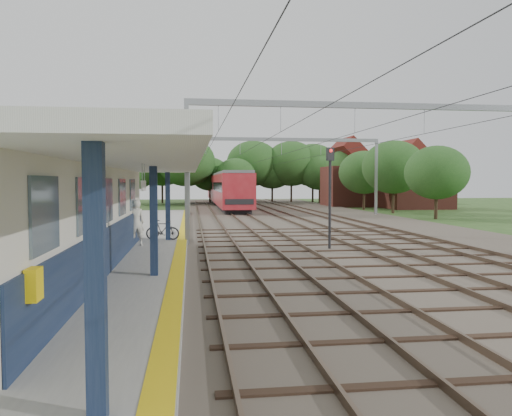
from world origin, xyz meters
TOP-DOWN VIEW (x-y plane):
  - ground at (0.00, 0.00)m, footprint 160.00×160.00m
  - ballast_bed at (4.00, 30.00)m, footprint 18.00×90.00m
  - platform at (-7.50, 14.00)m, footprint 5.00×52.00m
  - yellow_stripe at (-5.25, 14.00)m, footprint 0.45×52.00m
  - station_building at (-8.88, 7.00)m, footprint 3.41×18.00m
  - canopy at (-7.77, 6.00)m, footprint 6.40×20.00m
  - rail_tracks at (1.50, 30.00)m, footprint 11.80×88.00m
  - catenary_system at (3.39, 25.28)m, footprint 17.22×88.00m
  - tree_band at (3.84, 57.12)m, footprint 31.72×30.88m
  - house_near at (21.00, 46.00)m, footprint 7.00×6.12m
  - house_far at (16.00, 52.00)m, footprint 8.00×6.12m
  - person at (-7.16, 12.98)m, footprint 0.84×0.69m
  - bicycle at (-6.15, 15.00)m, footprint 1.62×0.65m
  - train at (-0.50, 54.89)m, footprint 3.09×38.46m
  - signal_post at (1.35, 12.83)m, footprint 0.35×0.31m

SIDE VIEW (x-z plane):
  - ground at x=0.00m, z-range 0.00..0.00m
  - ballast_bed at x=4.00m, z-range 0.00..0.10m
  - platform at x=-7.50m, z-range 0.00..0.35m
  - rail_tracks at x=1.50m, z-range 0.10..0.25m
  - yellow_stripe at x=-5.25m, z-range 0.35..0.36m
  - bicycle at x=-6.15m, z-range 0.35..1.30m
  - person at x=-7.16m, z-range 0.35..2.34m
  - station_building at x=-8.88m, z-range 0.34..3.74m
  - train at x=-0.50m, z-range 0.23..4.27m
  - signal_post at x=1.35m, z-range 0.66..5.28m
  - house_near at x=21.00m, z-range -0.96..6.93m
  - house_far at x=16.00m, z-range -1.09..7.56m
  - canopy at x=-7.77m, z-range 1.92..5.36m
  - tree_band at x=3.84m, z-range 0.51..9.33m
  - catenary_system at x=3.39m, z-range 2.01..9.01m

